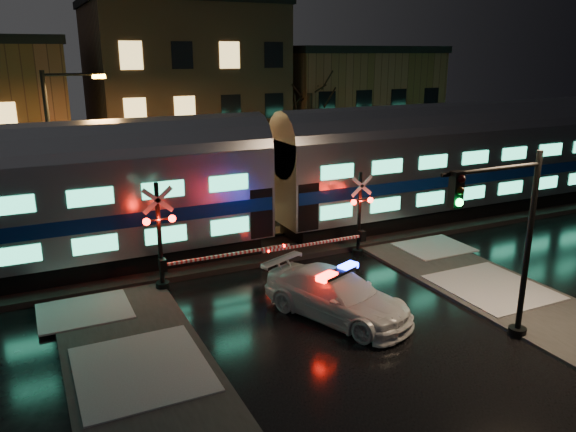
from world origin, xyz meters
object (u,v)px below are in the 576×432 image
at_px(police_car, 337,295).
at_px(traffic_light, 507,247).
at_px(streetlight, 58,149).
at_px(crossing_signal_right, 353,224).
at_px(crossing_signal_left, 170,246).

xyz_separation_m(police_car, traffic_light, (3.51, -3.66, 2.35)).
height_order(traffic_light, streetlight, streetlight).
relative_size(crossing_signal_right, crossing_signal_left, 0.90).
height_order(police_car, crossing_signal_left, crossing_signal_left).
distance_m(crossing_signal_left, traffic_light, 11.56).
bearing_deg(crossing_signal_right, streetlight, 148.60).
relative_size(police_car, traffic_light, 0.98).
bearing_deg(crossing_signal_left, police_car, -46.69).
xyz_separation_m(traffic_light, streetlight, (-10.98, 15.01, 1.40)).
bearing_deg(traffic_light, crossing_signal_left, 140.52).
relative_size(police_car, crossing_signal_left, 0.99).
relative_size(crossing_signal_left, traffic_light, 0.99).
bearing_deg(traffic_light, police_car, 140.78).
height_order(police_car, traffic_light, traffic_light).
distance_m(police_car, crossing_signal_left, 6.47).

